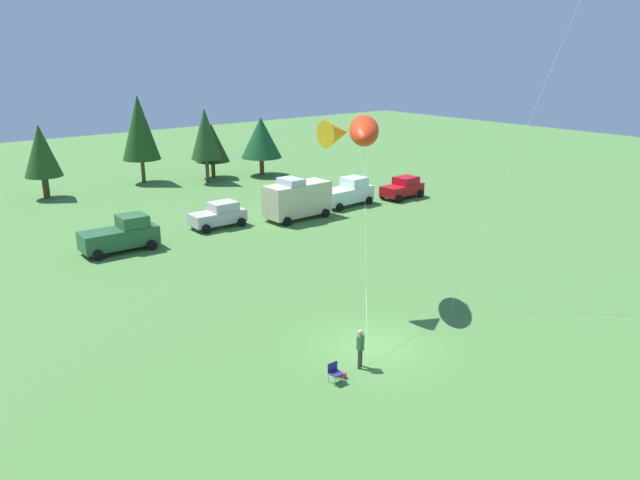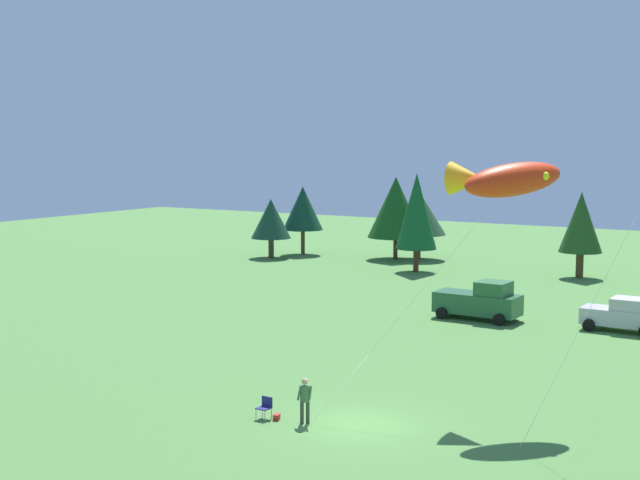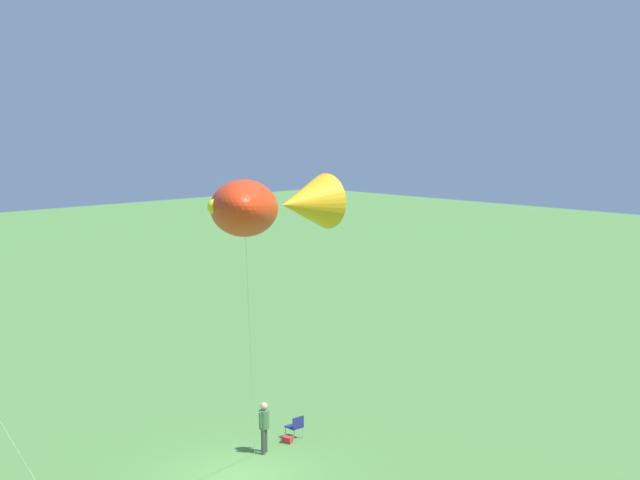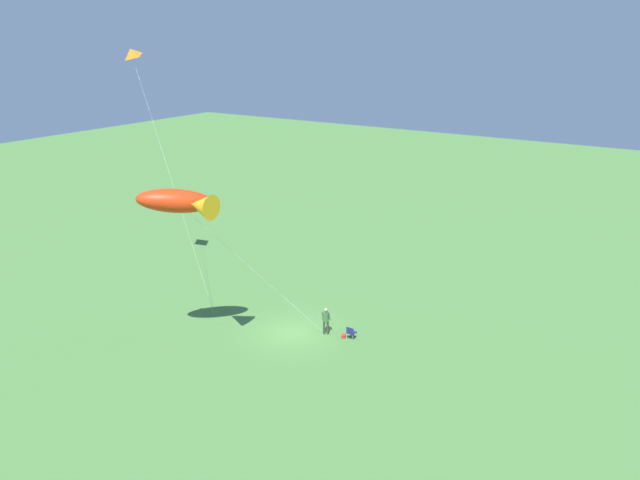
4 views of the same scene
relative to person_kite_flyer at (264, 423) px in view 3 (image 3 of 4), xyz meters
name	(u,v)px [view 3 (image 3 of 4)]	position (x,y,z in m)	size (l,w,h in m)	color
ground_plane	(239,477)	(1.86, 0.97, -1.02)	(160.00, 160.00, 0.00)	#497B3A
person_kite_flyer	(264,423)	(0.00, 0.00, 0.00)	(0.54, 0.48, 1.74)	#383F2F
folding_chair	(296,425)	(-1.64, -0.24, -0.53)	(0.49, 0.49, 0.82)	navy
backpack_on_grass	(287,440)	(-1.17, -0.16, -0.91)	(0.32, 0.22, 0.22)	red
kite_large_fish	(260,207)	(5.25, 6.15, 7.99)	(7.41, 8.40, 9.91)	red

